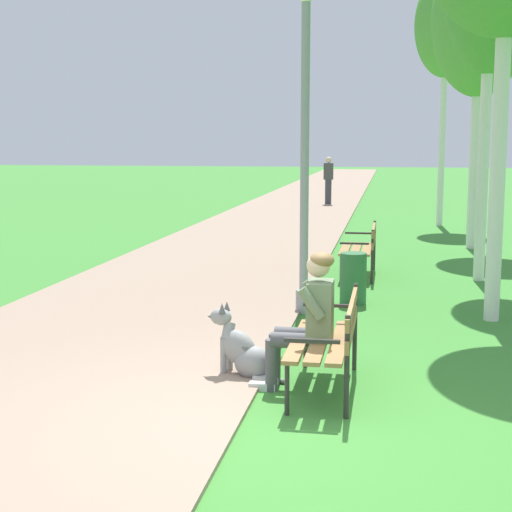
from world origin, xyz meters
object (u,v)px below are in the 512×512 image
(dog_grey, at_px, (243,351))
(birch_tree_fifth, at_px, (446,26))
(lamp_post_near, at_px, (305,144))
(litter_bin, at_px, (353,278))
(birch_tree_fourth, at_px, (480,22))
(pedestrian_distant, at_px, (328,181))
(park_bench_mid, at_px, (362,245))
(park_bench_near, at_px, (331,335))
(person_seated_on_near_bench, at_px, (308,315))

(dog_grey, bearing_deg, birch_tree_fifth, 79.43)
(lamp_post_near, height_order, litter_bin, lamp_post_near)
(dog_grey, bearing_deg, lamp_post_near, 85.05)
(birch_tree_fourth, bearing_deg, lamp_post_near, -112.33)
(litter_bin, xyz_separation_m, pedestrian_distant, (-1.65, 16.33, 0.49))
(birch_tree_fourth, bearing_deg, park_bench_mid, -119.16)
(park_bench_near, distance_m, birch_tree_fourth, 10.85)
(dog_grey, distance_m, birch_tree_fifth, 14.94)
(birch_tree_fourth, bearing_deg, litter_bin, -109.68)
(litter_bin, bearing_deg, person_seated_on_near_bench, -93.28)
(lamp_post_near, bearing_deg, pedestrian_distant, 93.53)
(park_bench_mid, xyz_separation_m, dog_grey, (-0.89, -5.80, -0.25))
(litter_bin, bearing_deg, dog_grey, -103.41)
(litter_bin, bearing_deg, lamp_post_near, -131.04)
(birch_tree_fourth, bearing_deg, person_seated_on_near_bench, -103.53)
(person_seated_on_near_bench, xyz_separation_m, pedestrian_distant, (-1.44, 20.16, 0.16))
(park_bench_mid, distance_m, litter_bin, 2.22)
(pedestrian_distant, bearing_deg, dog_grey, -87.70)
(lamp_post_near, bearing_deg, dog_grey, -94.95)
(litter_bin, bearing_deg, park_bench_mid, 89.07)
(lamp_post_near, xyz_separation_m, litter_bin, (0.60, 0.69, -1.82))
(park_bench_near, xyz_separation_m, dog_grey, (-0.84, 0.25, -0.25))
(lamp_post_near, distance_m, litter_bin, 2.04)
(dog_grey, bearing_deg, person_seated_on_near_bench, -20.89)
(birch_tree_fourth, distance_m, litter_bin, 7.63)
(park_bench_near, relative_size, litter_bin, 2.14)
(person_seated_on_near_bench, distance_m, birch_tree_fifth, 14.94)
(park_bench_near, distance_m, lamp_post_near, 3.60)
(park_bench_near, bearing_deg, pedestrian_distant, 94.66)
(park_bench_near, bearing_deg, dog_grey, 163.54)
(park_bench_near, relative_size, birch_tree_fifth, 0.23)
(park_bench_near, height_order, birch_tree_fifth, birch_tree_fifth)
(park_bench_near, relative_size, lamp_post_near, 0.36)
(lamp_post_near, bearing_deg, birch_tree_fourth, 67.67)
(dog_grey, height_order, birch_tree_fourth, birch_tree_fourth)
(park_bench_mid, relative_size, pedestrian_distant, 0.91)
(person_seated_on_near_bench, height_order, pedestrian_distant, pedestrian_distant)
(birch_tree_fifth, distance_m, pedestrian_distant, 8.10)
(dog_grey, xyz_separation_m, lamp_post_near, (0.25, 2.89, 1.91))
(park_bench_mid, bearing_deg, dog_grey, -98.73)
(dog_grey, height_order, birch_tree_fifth, birch_tree_fifth)
(park_bench_mid, distance_m, birch_tree_fifth, 9.45)
(park_bench_mid, height_order, litter_bin, park_bench_mid)
(person_seated_on_near_bench, distance_m, pedestrian_distant, 20.21)
(lamp_post_near, bearing_deg, litter_bin, 48.96)
(park_bench_near, xyz_separation_m, person_seated_on_near_bench, (-0.21, 0.01, 0.17))
(dog_grey, height_order, lamp_post_near, lamp_post_near)
(litter_bin, bearing_deg, birch_tree_fourth, 70.32)
(lamp_post_near, distance_m, birch_tree_fifth, 11.63)
(birch_tree_fourth, bearing_deg, pedestrian_distant, 110.20)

